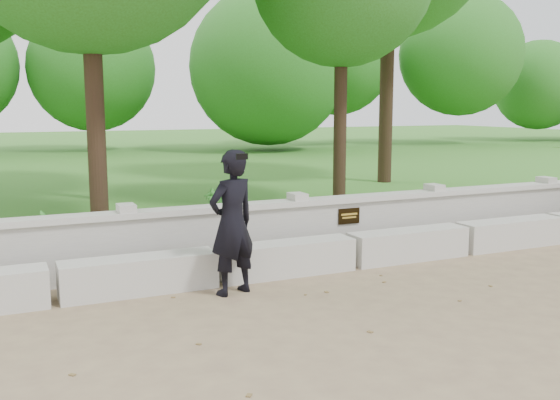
% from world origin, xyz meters
% --- Properties ---
extents(ground, '(80.00, 80.00, 0.00)m').
position_xyz_m(ground, '(0.00, 0.00, 0.00)').
color(ground, '#927F59').
rests_on(ground, ground).
extents(lawn, '(40.00, 22.00, 0.25)m').
position_xyz_m(lawn, '(0.00, 14.00, 0.12)').
color(lawn, '#417225').
rests_on(lawn, ground).
extents(concrete_bench, '(11.90, 0.45, 0.45)m').
position_xyz_m(concrete_bench, '(0.00, 1.90, 0.22)').
color(concrete_bench, beige).
rests_on(concrete_bench, ground).
extents(parapet_wall, '(12.50, 0.35, 0.90)m').
position_xyz_m(parapet_wall, '(0.00, 2.60, 0.46)').
color(parapet_wall, '#B3B1A9').
rests_on(parapet_wall, ground).
extents(man_main, '(0.74, 0.69, 1.77)m').
position_xyz_m(man_main, '(-1.98, 1.39, 0.88)').
color(man_main, black).
rests_on(man_main, ground).
extents(shrub_a, '(0.40, 0.37, 0.62)m').
position_xyz_m(shrub_a, '(-3.95, 3.30, 0.56)').
color(shrub_a, '#388A2F').
rests_on(shrub_a, lawn).
extents(shrub_b, '(0.28, 0.34, 0.56)m').
position_xyz_m(shrub_b, '(-0.98, 4.42, 0.53)').
color(shrub_b, '#388A2F').
rests_on(shrub_b, lawn).
extents(shrub_d, '(0.44, 0.46, 0.63)m').
position_xyz_m(shrub_d, '(-1.17, 4.54, 0.56)').
color(shrub_d, '#388A2F').
rests_on(shrub_d, lawn).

